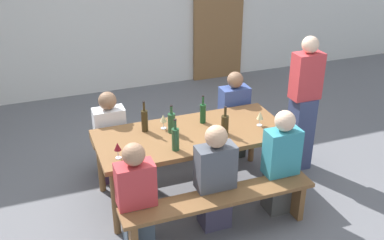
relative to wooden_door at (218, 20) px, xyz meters
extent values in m
plane|color=slate|center=(-1.68, -3.20, -1.05)|extent=(24.00, 24.00, 0.00)
cube|color=olive|center=(0.00, 0.00, 0.00)|extent=(0.90, 0.06, 2.10)
cube|color=brown|center=(-1.68, -3.20, -0.33)|extent=(2.01, 0.89, 0.05)
cylinder|color=brown|center=(-2.61, -3.58, -0.70)|extent=(0.07, 0.07, 0.70)
cylinder|color=brown|center=(-0.75, -3.58, -0.70)|extent=(0.07, 0.07, 0.70)
cylinder|color=brown|center=(-2.61, -2.82, -0.70)|extent=(0.07, 0.07, 0.70)
cylinder|color=brown|center=(-0.75, -2.82, -0.70)|extent=(0.07, 0.07, 0.70)
cube|color=brown|center=(-1.68, -3.94, -0.62)|extent=(1.91, 0.30, 0.04)
cube|color=brown|center=(-2.54, -3.94, -0.84)|extent=(0.06, 0.24, 0.41)
cube|color=brown|center=(-0.82, -3.94, -0.84)|extent=(0.06, 0.24, 0.41)
cube|color=brown|center=(-1.68, -2.46, -0.62)|extent=(1.91, 0.30, 0.04)
cube|color=brown|center=(-2.54, -2.46, -0.84)|extent=(0.06, 0.24, 0.41)
cube|color=brown|center=(-0.82, -2.46, -0.84)|extent=(0.06, 0.24, 0.41)
cylinder|color=#234C2D|center=(-1.96, -3.48, -0.19)|extent=(0.07, 0.07, 0.23)
cylinder|color=#234C2D|center=(-1.96, -3.48, -0.03)|extent=(0.03, 0.03, 0.09)
cylinder|color=black|center=(-1.96, -3.48, 0.03)|extent=(0.03, 0.03, 0.01)
cylinder|color=#194723|center=(-1.49, -3.01, -0.19)|extent=(0.07, 0.07, 0.21)
cylinder|color=#194723|center=(-1.49, -3.01, -0.04)|extent=(0.02, 0.02, 0.10)
cylinder|color=black|center=(-1.49, -3.01, 0.02)|extent=(0.03, 0.03, 0.01)
cylinder|color=#234C2D|center=(-1.88, -3.11, -0.19)|extent=(0.08, 0.08, 0.21)
cylinder|color=#234C2D|center=(-1.88, -3.11, -0.04)|extent=(0.03, 0.03, 0.09)
cylinder|color=black|center=(-1.88, -3.11, 0.01)|extent=(0.03, 0.03, 0.01)
cylinder|color=#332814|center=(-2.13, -2.99, -0.18)|extent=(0.07, 0.07, 0.23)
cylinder|color=#332814|center=(-2.13, -2.99, -0.02)|extent=(0.02, 0.02, 0.10)
cylinder|color=black|center=(-2.13, -2.99, 0.04)|extent=(0.03, 0.03, 0.01)
cylinder|color=#332814|center=(-1.37, -3.34, -0.20)|extent=(0.08, 0.08, 0.20)
cylinder|color=#332814|center=(-1.37, -3.34, -0.05)|extent=(0.03, 0.03, 0.09)
cylinder|color=black|center=(-1.37, -3.34, 0.00)|extent=(0.03, 0.03, 0.01)
cylinder|color=silver|center=(-0.94, -3.29, -0.30)|extent=(0.06, 0.06, 0.01)
cylinder|color=silver|center=(-0.94, -3.29, -0.26)|extent=(0.01, 0.01, 0.07)
cone|color=beige|center=(-0.94, -3.29, -0.18)|extent=(0.07, 0.07, 0.09)
cylinder|color=silver|center=(-1.93, -3.00, -0.30)|extent=(0.06, 0.06, 0.01)
cylinder|color=silver|center=(-1.93, -3.00, -0.26)|extent=(0.01, 0.01, 0.08)
cone|color=beige|center=(-1.93, -3.00, -0.18)|extent=(0.07, 0.07, 0.08)
cylinder|color=silver|center=(-2.52, -3.44, -0.30)|extent=(0.06, 0.06, 0.01)
cylinder|color=silver|center=(-2.52, -3.44, -0.25)|extent=(0.01, 0.01, 0.08)
cone|color=maroon|center=(-2.52, -3.44, -0.17)|extent=(0.07, 0.07, 0.08)
cube|color=#465562|center=(-2.45, -3.79, -0.83)|extent=(0.26, 0.24, 0.45)
cube|color=#C6383D|center=(-2.45, -3.79, -0.39)|extent=(0.35, 0.20, 0.42)
sphere|color=#A87A5B|center=(-2.45, -3.79, -0.08)|extent=(0.21, 0.21, 0.21)
cube|color=#403A51|center=(-1.66, -3.79, -0.83)|extent=(0.28, 0.24, 0.45)
cube|color=#4C515B|center=(-1.66, -3.79, -0.38)|extent=(0.38, 0.20, 0.45)
sphere|color=tan|center=(-1.66, -3.79, -0.05)|extent=(0.21, 0.21, 0.21)
cube|color=#484642|center=(-0.95, -3.79, -0.83)|extent=(0.26, 0.24, 0.45)
cube|color=teal|center=(-0.95, -3.79, -0.36)|extent=(0.35, 0.20, 0.48)
sphere|color=beige|center=(-0.95, -3.79, -0.01)|extent=(0.21, 0.21, 0.21)
cube|color=#452C4C|center=(-2.44, -2.61, -0.83)|extent=(0.26, 0.24, 0.45)
cube|color=silver|center=(-2.44, -2.61, -0.38)|extent=(0.35, 0.20, 0.44)
sphere|color=#846047|center=(-2.44, -2.61, -0.06)|extent=(0.20, 0.20, 0.20)
cube|color=#333A35|center=(-0.91, -2.61, -0.83)|extent=(0.26, 0.24, 0.45)
cube|color=#384C8C|center=(-0.91, -2.61, -0.36)|extent=(0.35, 0.20, 0.47)
sphere|color=#846047|center=(-0.91, -2.61, -0.03)|extent=(0.19, 0.19, 0.19)
cube|color=#394269|center=(-0.28, -3.13, -0.60)|extent=(0.24, 0.24, 0.90)
cube|color=#C6383D|center=(-0.28, -3.13, 0.12)|extent=(0.33, 0.20, 0.54)
sphere|color=beige|center=(-0.28, -3.13, 0.48)|extent=(0.19, 0.19, 0.19)
camera|label=1|loc=(-3.18, -7.21, 1.97)|focal=43.27mm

